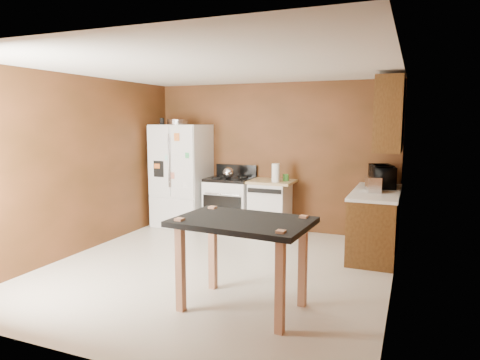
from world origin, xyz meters
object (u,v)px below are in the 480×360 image
Objects in this scene: pen_cup at (162,121)px; dishwasher at (270,206)px; kettle at (228,173)px; island at (242,233)px; roasting_pan at (178,122)px; toaster at (373,184)px; refrigerator at (182,176)px; gas_range at (230,203)px; microwave at (382,177)px; green_canister at (286,178)px; paper_towel at (276,173)px.

dishwasher is (1.95, 0.19, -1.40)m from pen_cup.
island is at bearing -63.59° from kettle.
island is (2.61, -2.69, -1.08)m from pen_cup.
roasting_pan reaches higher than toaster.
toaster is at bearing -9.03° from refrigerator.
toaster is (3.37, -0.53, -0.84)m from roasting_pan.
microwave is at bearing -2.77° from gas_range.
microwave is at bearing -0.62° from kettle.
pen_cup is 0.60× the size of kettle.
gas_range is 0.72m from dishwasher.
roasting_pan reaches higher than green_canister.
island is at bearing -45.89° from pen_cup.
gas_range is at bearing 151.00° from toaster.
pen_cup is 1.01m from refrigerator.
dishwasher is at bearing -172.90° from green_canister.
green_canister is at bearing 3.54° from refrigerator.
refrigerator is (0.06, -0.01, -0.95)m from roasting_pan.
island is at bearing -49.93° from roasting_pan.
pen_cup reaches higher than refrigerator.
microwave is at bearing -4.70° from dishwasher.
toaster is (1.43, -0.64, 0.06)m from green_canister.
paper_towel is 0.17× the size of refrigerator.
green_canister is 1.09m from gas_range.
kettle is at bearing 177.19° from paper_towel.
dishwasher is at bearing 2.70° from roasting_pan.
refrigerator reaches higher than gas_range.
green_canister reaches higher than dishwasher.
pen_cup is at bearing 158.08° from toaster.
dishwasher is (-0.25, -0.03, -0.49)m from green_canister.
pen_cup reaches higher than paper_towel.
roasting_pan is 1.93× the size of kettle.
pen_cup is at bearing 134.11° from island.
island is at bearing -50.62° from refrigerator.
kettle is at bearing 3.27° from pen_cup.
toaster is 1.87m from dishwasher.
paper_towel is 0.22× the size of island.
pen_cup reaches higher than microwave.
kettle is 0.93m from refrigerator.
green_canister is at bearing 65.74° from microwave.
toaster is at bearing -19.98° from dishwasher.
refrigerator is 1.64× the size of gas_range.
kettle is (0.98, -0.04, -0.85)m from roasting_pan.
refrigerator is 1.32× the size of island.
green_canister is (1.95, 0.11, -0.90)m from roasting_pan.
roasting_pan reaches higher than island.
refrigerator reaches higher than green_canister.
paper_towel is 0.62m from dishwasher.
toaster is 0.21× the size of island.
island is at bearing -64.16° from gas_range.
paper_towel is (0.85, -0.04, 0.04)m from kettle.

